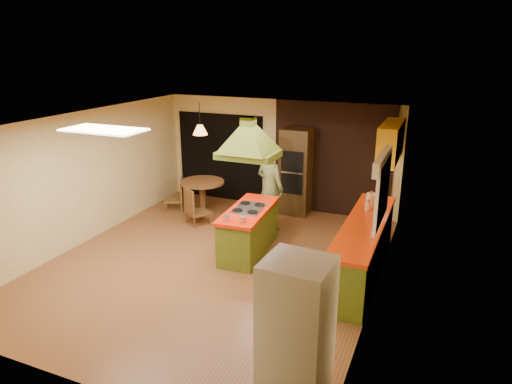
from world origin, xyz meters
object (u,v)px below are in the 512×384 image
at_px(refrigerator, 296,332).
at_px(dining_table, 202,190).
at_px(wall_oven, 296,172).
at_px(canister_large, 371,200).
at_px(kitchen_island, 249,230).
at_px(man, 270,188).

xyz_separation_m(refrigerator, dining_table, (-3.72, 4.66, -0.30)).
bearing_deg(wall_oven, canister_large, -39.50).
height_order(kitchen_island, man, man).
height_order(wall_oven, dining_table, wall_oven).
bearing_deg(canister_large, refrigerator, -91.56).
height_order(kitchen_island, canister_large, canister_large).
xyz_separation_m(wall_oven, canister_large, (1.88, -1.51, 0.07)).
distance_m(kitchen_island, wall_oven, 2.37).
height_order(man, refrigerator, man).
xyz_separation_m(man, dining_table, (-1.75, 0.32, -0.36)).
height_order(man, wall_oven, wall_oven).
bearing_deg(man, wall_oven, -79.01).
bearing_deg(refrigerator, wall_oven, 111.55).
bearing_deg(dining_table, refrigerator, -51.41).
bearing_deg(kitchen_island, canister_large, 17.57).
bearing_deg(kitchen_island, refrigerator, -62.57).
bearing_deg(refrigerator, kitchen_island, 124.85).
bearing_deg(canister_large, kitchen_island, -158.55).
distance_m(man, wall_oven, 1.13).
bearing_deg(kitchen_island, wall_oven, 82.61).
xyz_separation_m(kitchen_island, dining_table, (-1.80, 1.51, 0.09)).
distance_m(kitchen_island, refrigerator, 3.70).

